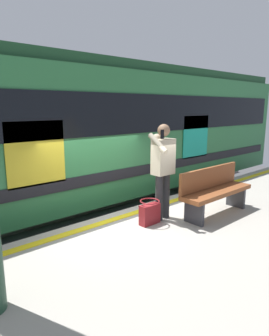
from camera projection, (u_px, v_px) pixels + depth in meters
The scene contains 9 objects.
ground_plane at pixel (118, 263), 6.13m from camera, with size 24.43×24.43×0.00m, color #3D3D3F.
platform at pixel (228, 294), 4.20m from camera, with size 15.09×4.99×1.11m, color #9E998E.
safety_line at pixel (127, 215), 5.69m from camera, with size 14.78×0.16×0.01m, color yellow.
track_rail_near at pixel (81, 237), 7.16m from camera, with size 19.61×0.08×0.16m, color slate.
track_rail_far at pixel (53, 220), 8.21m from camera, with size 19.61×0.08×0.16m, color slate.
train_carriage at pixel (99, 129), 7.90m from camera, with size 13.53×2.76×4.05m.
passenger at pixel (163, 164), 5.33m from camera, with size 0.57×0.55×1.74m.
handbag at pixel (150, 213), 5.24m from camera, with size 0.38×0.35×0.43m.
bench at pixel (214, 189), 5.68m from camera, with size 1.75×0.44×0.90m.
Camera 1 is at (3.48, 4.42, 3.15)m, focal length 31.83 mm.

